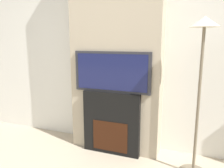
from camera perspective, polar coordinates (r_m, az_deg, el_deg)
wall_back at (r=2.90m, az=2.32°, el=10.16°), size 6.00×0.06×2.70m
chimney_breast at (r=2.73m, az=1.12°, el=10.11°), size 1.14×0.30×2.70m
fireplace at (r=2.78m, az=-0.01°, el=-10.08°), size 0.73×0.15×0.79m
television at (r=2.62m, az=-0.03°, el=3.16°), size 0.96×0.07×0.49m
floor_lamp at (r=2.30m, az=22.35°, el=5.07°), size 0.29×0.29×1.63m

